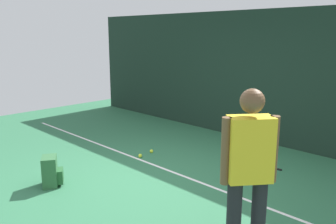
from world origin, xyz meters
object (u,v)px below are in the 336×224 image
tennis_player (249,168)px  backpack (51,172)px  tennis_ball_by_fence (140,156)px  tennis_racket (258,164)px  tennis_ball_near_player (151,151)px

tennis_player → backpack: 3.10m
tennis_player → tennis_ball_by_fence: bearing=-74.3°
tennis_racket → backpack: size_ratio=1.42×
tennis_player → tennis_racket: tennis_player is taller
tennis_ball_near_player → tennis_ball_by_fence: same height
backpack → tennis_ball_by_fence: (0.01, 1.69, -0.18)m
tennis_player → tennis_racket: 2.88m
backpack → tennis_ball_by_fence: 1.70m
tennis_player → backpack: tennis_player is taller
tennis_ball_near_player → tennis_racket: bearing=26.6°
tennis_racket → backpack: (-1.68, -2.85, 0.20)m
tennis_player → tennis_ball_near_player: bearing=-78.9°
tennis_racket → tennis_ball_by_fence: 2.04m
backpack → tennis_ball_by_fence: backpack is taller
tennis_ball_near_player → tennis_ball_by_fence: size_ratio=1.00×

